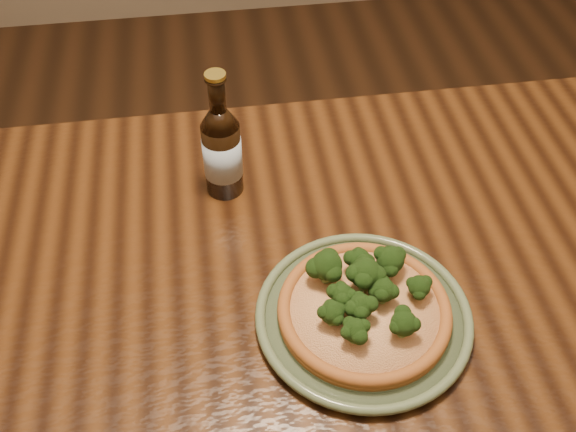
{
  "coord_description": "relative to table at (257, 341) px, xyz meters",
  "views": [
    {
      "loc": [
        -0.04,
        -0.46,
        1.51
      ],
      "look_at": [
        0.06,
        0.19,
        0.82
      ],
      "focal_mm": 42.0,
      "sensor_mm": 36.0,
      "label": 1
    }
  ],
  "objects": [
    {
      "name": "table",
      "position": [
        0.0,
        0.0,
        0.0
      ],
      "size": [
        1.6,
        0.9,
        0.75
      ],
      "color": "#3F220D",
      "rests_on": "ground"
    },
    {
      "name": "plate",
      "position": [
        0.14,
        -0.05,
        0.1
      ],
      "size": [
        0.29,
        0.29,
        0.02
      ],
      "rotation": [
        0.0,
        0.0,
        0.1
      ],
      "color": "#596949",
      "rests_on": "table"
    },
    {
      "name": "pizza",
      "position": [
        0.14,
        -0.05,
        0.12
      ],
      "size": [
        0.23,
        0.23,
        0.07
      ],
      "rotation": [
        0.0,
        0.0,
        0.22
      ],
      "color": "#A45C25",
      "rests_on": "plate"
    },
    {
      "name": "beer_bottle",
      "position": [
        -0.02,
        0.24,
        0.17
      ],
      "size": [
        0.06,
        0.06,
        0.22
      ],
      "rotation": [
        0.0,
        0.0,
        -0.29
      ],
      "color": "black",
      "rests_on": "table"
    }
  ]
}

